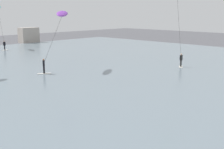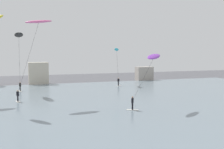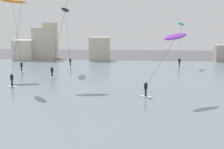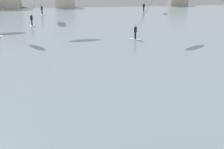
% 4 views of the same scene
% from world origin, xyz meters
% --- Properties ---
extents(kitesurfer_purple, '(5.26, 3.09, 6.87)m').
position_xyz_m(kitesurfer_purple, '(7.66, 26.53, 5.94)').
color(kitesurfer_purple, silver).
rests_on(kitesurfer_purple, water_bay).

